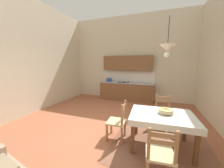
% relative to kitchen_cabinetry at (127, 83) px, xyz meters
% --- Properties ---
extents(ground_plane, '(6.49, 7.11, 0.10)m').
position_rel_kitchen_cabinetry_xyz_m(ground_plane, '(0.08, -2.98, -0.91)').
color(ground_plane, '#A86042').
extents(wall_back, '(6.49, 0.12, 4.14)m').
position_rel_kitchen_cabinetry_xyz_m(wall_back, '(0.08, 0.33, 1.21)').
color(wall_back, beige).
rests_on(wall_back, ground_plane).
extents(wall_left, '(0.12, 7.11, 4.14)m').
position_rel_kitchen_cabinetry_xyz_m(wall_left, '(-2.92, -2.98, 1.21)').
color(wall_left, beige).
rests_on(wall_left, ground_plane).
extents(area_rug, '(2.10, 1.60, 0.01)m').
position_rel_kitchen_cabinetry_xyz_m(area_rug, '(1.56, -3.44, -0.85)').
color(area_rug, brown).
rests_on(area_rug, ground_plane).
extents(kitchen_cabinetry, '(2.67, 0.63, 2.20)m').
position_rel_kitchen_cabinetry_xyz_m(kitchen_cabinetry, '(0.00, 0.00, 0.00)').
color(kitchen_cabinetry, brown).
rests_on(kitchen_cabinetry, ground_plane).
extents(dining_table, '(1.36, 1.02, 0.75)m').
position_rel_kitchen_cabinetry_xyz_m(dining_table, '(1.56, -3.34, -0.23)').
color(dining_table, brown).
rests_on(dining_table, ground_plane).
extents(dining_chair_camera_side, '(0.46, 0.46, 0.93)m').
position_rel_kitchen_cabinetry_xyz_m(dining_chair_camera_side, '(1.52, -4.20, -0.41)').
color(dining_chair_camera_side, '#D1BC89').
rests_on(dining_chair_camera_side, ground_plane).
extents(dining_chair_kitchen_side, '(0.45, 0.45, 0.93)m').
position_rel_kitchen_cabinetry_xyz_m(dining_chair_kitchen_side, '(1.62, -2.40, -0.41)').
color(dining_chair_kitchen_side, '#D1BC89').
rests_on(dining_chair_kitchen_side, ground_plane).
extents(dining_chair_tv_side, '(0.44, 0.44, 0.93)m').
position_rel_kitchen_cabinetry_xyz_m(dining_chair_tv_side, '(0.59, -3.36, -0.41)').
color(dining_chair_tv_side, '#D1BC89').
rests_on(dining_chair_tv_side, ground_plane).
extents(fruit_bowl, '(0.30, 0.30, 0.12)m').
position_rel_kitchen_cabinetry_xyz_m(fruit_bowl, '(1.63, -3.26, -0.04)').
color(fruit_bowl, tan).
rests_on(fruit_bowl, dining_table).
extents(pendant_lamp, '(0.32, 0.32, 0.80)m').
position_rel_kitchen_cabinetry_xyz_m(pendant_lamp, '(1.58, -3.22, 1.26)').
color(pendant_lamp, black).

